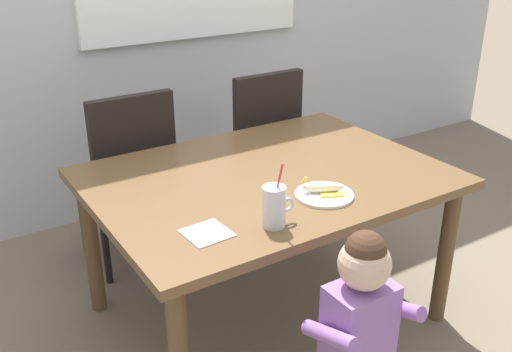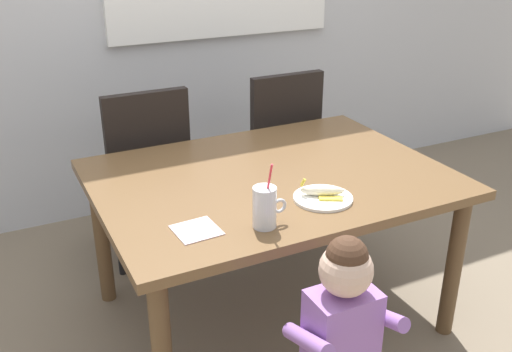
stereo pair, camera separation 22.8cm
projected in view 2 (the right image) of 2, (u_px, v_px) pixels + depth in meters
The scene contains 9 objects.
ground_plane at pixel (269, 313), 2.74m from camera, with size 24.00×24.00×0.00m, color #7A6B56.
dining_table at pixel (271, 192), 2.48m from camera, with size 1.46×1.08×0.72m.
dining_chair_left at pixel (144, 165), 2.99m from camera, with size 0.44×0.45×0.96m.
dining_chair_right at pixel (276, 142), 3.30m from camera, with size 0.44×0.44×0.96m.
toddler_standing at pixel (342, 323), 1.85m from camera, with size 0.33×0.24×0.84m.
milk_cup at pixel (265, 209), 2.00m from camera, with size 0.13×0.08×0.25m.
snack_plate at pixel (323, 198), 2.22m from camera, with size 0.23×0.23×0.01m, color white.
peeled_banana at pixel (323, 191), 2.22m from camera, with size 0.17×0.14×0.07m.
paper_napkin at pixel (196, 230), 2.00m from camera, with size 0.15×0.15×0.00m, color silver.
Camera 2 is at (-1.05, -1.97, 1.71)m, focal length 40.57 mm.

